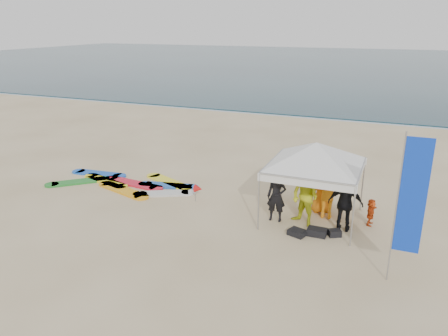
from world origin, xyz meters
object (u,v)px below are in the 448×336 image
object	(u,v)px
person_orange_b	(322,187)
feather_flag	(411,198)
person_black_b	(345,204)
surfboard_spread	(129,184)
person_yellow	(305,197)
marker_pennant	(199,189)
person_black_a	(276,196)
person_orange_a	(328,190)
person_seated	(371,212)
canopy_tent	(317,143)

from	to	relation	value
person_orange_b	feather_flag	bearing A→B (deg)	102.73
person_black_b	surfboard_spread	xyz separation A→B (m)	(-8.32, 0.87, -0.85)
person_yellow	marker_pennant	xyz separation A→B (m)	(-3.82, 0.36, -0.43)
feather_flag	surfboard_spread	size ratio (longest dim) A/B	0.67
person_black_a	person_yellow	xyz separation A→B (m)	(0.89, 0.06, 0.10)
person_orange_a	surfboard_spread	size ratio (longest dim) A/B	0.34
person_black_b	person_seated	distance (m)	1.11
person_black_a	feather_flag	bearing A→B (deg)	-35.94
person_seated	canopy_tent	size ratio (longest dim) A/B	0.22
person_seated	canopy_tent	xyz separation A→B (m)	(-1.77, -0.28, 2.12)
person_black_b	feather_flag	world-z (taller)	feather_flag
person_black_a	person_seated	world-z (taller)	person_black_a
person_black_a	person_orange_b	size ratio (longest dim) A/B	0.94
person_seated	canopy_tent	bearing A→B (deg)	102.55
person_orange_b	person_orange_a	bearing A→B (deg)	101.75
person_seated	surfboard_spread	world-z (taller)	person_seated
person_yellow	person_black_b	size ratio (longest dim) A/B	1.05
person_orange_a	marker_pennant	bearing A→B (deg)	1.45
feather_flag	canopy_tent	bearing A→B (deg)	134.08
person_black_b	person_yellow	bearing A→B (deg)	0.91
canopy_tent	person_seated	bearing A→B (deg)	8.87
person_yellow	surfboard_spread	xyz separation A→B (m)	(-7.10, 0.90, -0.89)
person_orange_b	canopy_tent	world-z (taller)	canopy_tent
person_seated	surfboard_spread	xyz separation A→B (m)	(-9.03, 0.16, -0.39)
person_yellow	surfboard_spread	bearing A→B (deg)	-160.26
person_black_b	person_orange_b	distance (m)	1.44
person_orange_b	person_seated	xyz separation A→B (m)	(1.62, -0.41, -0.44)
person_orange_a	person_black_b	distance (m)	1.00
person_orange_b	person_seated	distance (m)	1.73
person_orange_a	person_seated	distance (m)	1.46
person_yellow	marker_pennant	world-z (taller)	person_yellow
person_orange_a	person_orange_b	distance (m)	0.44
person_yellow	feather_flag	bearing A→B (deg)	-12.14
person_orange_b	surfboard_spread	size ratio (longest dim) A/B	0.31
person_orange_b	surfboard_spread	world-z (taller)	person_orange_b
person_yellow	person_black_b	world-z (taller)	person_yellow
person_black_a	person_orange_b	world-z (taller)	person_orange_b
person_orange_a	surfboard_spread	world-z (taller)	person_orange_a
feather_flag	marker_pennant	bearing A→B (deg)	158.07
person_seated	marker_pennant	distance (m)	5.77
person_seated	canopy_tent	world-z (taller)	canopy_tent
person_black_a	surfboard_spread	bearing A→B (deg)	166.45
person_yellow	surfboard_spread	distance (m)	7.21
canopy_tent	feather_flag	size ratio (longest dim) A/B	1.03
canopy_tent	feather_flag	bearing A→B (deg)	-45.92
person_seated	person_yellow	bearing A→B (deg)	114.55
person_orange_b	surfboard_spread	bearing A→B (deg)	-21.61
canopy_tent	surfboard_spread	world-z (taller)	canopy_tent
person_yellow	marker_pennant	distance (m)	3.86
person_orange_b	canopy_tent	size ratio (longest dim) A/B	0.45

